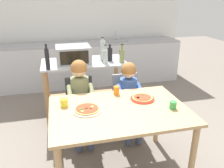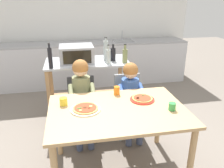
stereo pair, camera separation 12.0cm
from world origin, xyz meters
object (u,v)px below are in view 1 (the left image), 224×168
object	(u,v)px
bottle_clear_vinegar	(47,59)
kitchen_island_cart	(85,81)
bottle_brown_beer	(106,56)
drinking_cup_green	(173,105)
drinking_cup_yellow	(64,103)
pizza_plate_white	(87,109)
dining_table	(119,118)
dining_chair_right	(126,100)
child_in_blue_striped_shirt	(130,92)
bottle_squat_spirits	(122,55)
dining_chair_left	(80,104)
toaster_oven	(73,54)
bottle_slim_sauce	(103,50)
drinking_cup_orange	(116,90)
bottle_dark_olive_oil	(110,54)
child_in_olive_shirt	(81,93)
pizza_plate_red_rimmed	(142,98)

from	to	relation	value
bottle_clear_vinegar	kitchen_island_cart	bearing A→B (deg)	27.92
bottle_brown_beer	drinking_cup_green	distance (m)	1.25
bottle_clear_vinegar	drinking_cup_yellow	world-z (taller)	bottle_clear_vinegar
kitchen_island_cart	pizza_plate_white	size ratio (longest dim) A/B	3.98
dining_table	dining_chair_right	distance (m)	0.80
bottle_brown_beer	child_in_blue_striped_shirt	bearing A→B (deg)	-64.86
kitchen_island_cart	bottle_clear_vinegar	bearing A→B (deg)	-152.08
dining_table	dining_chair_right	bearing A→B (deg)	67.21
bottle_squat_spirits	dining_chair_left	world-z (taller)	bottle_squat_spirits
bottle_squat_spirits	bottle_clear_vinegar	world-z (taller)	bottle_clear_vinegar
toaster_oven	drinking_cup_green	xyz separation A→B (m)	(0.84, -1.33, -0.24)
pizza_plate_white	dining_chair_right	bearing A→B (deg)	47.67
child_in_blue_striped_shirt	kitchen_island_cart	bearing A→B (deg)	128.13
dining_chair_right	bottle_slim_sauce	bearing A→B (deg)	113.22
dining_chair_right	drinking_cup_orange	xyz separation A→B (m)	(-0.24, -0.37, 0.32)
pizza_plate_white	drinking_cup_yellow	distance (m)	0.26
bottle_brown_beer	bottle_clear_vinegar	bearing A→B (deg)	-173.92
dining_chair_right	drinking_cup_yellow	bearing A→B (deg)	-147.49
bottle_clear_vinegar	pizza_plate_white	xyz separation A→B (m)	(0.36, -0.92, -0.29)
dining_chair_right	drinking_cup_yellow	distance (m)	1.02
dining_chair_left	dining_chair_right	xyz separation A→B (m)	(0.61, -0.02, 0.00)
dining_table	child_in_blue_striped_shirt	distance (m)	0.67
bottle_slim_sauce	bottle_dark_olive_oil	bearing A→B (deg)	-26.34
bottle_squat_spirits	child_in_blue_striped_shirt	bearing A→B (deg)	-92.77
bottle_slim_sauce	child_in_olive_shirt	size ratio (longest dim) A/B	0.31
child_in_olive_shirt	pizza_plate_white	bearing A→B (deg)	-90.01
kitchen_island_cart	bottle_brown_beer	world-z (taller)	bottle_brown_beer
bottle_squat_spirits	kitchen_island_cart	bearing A→B (deg)	160.55
kitchen_island_cart	pizza_plate_red_rimmed	size ratio (longest dim) A/B	4.54
child_in_olive_shirt	drinking_cup_green	xyz separation A→B (m)	(0.83, -0.73, 0.10)
kitchen_island_cart	toaster_oven	size ratio (longest dim) A/B	2.53
dining_chair_left	drinking_cup_green	distance (m)	1.23
toaster_oven	bottle_squat_spirits	xyz separation A→B (m)	(0.65, -0.18, -0.01)
bottle_clear_vinegar	bottle_dark_olive_oil	bearing A→B (deg)	13.66
kitchen_island_cart	bottle_slim_sauce	xyz separation A→B (m)	(0.27, -0.00, 0.44)
dining_chair_left	drinking_cup_green	xyz separation A→B (m)	(0.83, -0.85, 0.31)
toaster_oven	dining_table	bearing A→B (deg)	-74.79
kitchen_island_cart	child_in_blue_striped_shirt	world-z (taller)	child_in_blue_striped_shirt
bottle_brown_beer	dining_table	bearing A→B (deg)	-94.99
toaster_oven	bottle_dark_olive_oil	distance (m)	0.51
bottle_clear_vinegar	dining_chair_right	bearing A→B (deg)	-14.11
bottle_clear_vinegar	dining_chair_left	size ratio (longest dim) A/B	0.40
kitchen_island_cart	pizza_plate_red_rimmed	xyz separation A→B (m)	(0.49, -1.06, 0.15)
bottle_brown_beer	drinking_cup_orange	size ratio (longest dim) A/B	2.73
dining_chair_left	drinking_cup_orange	world-z (taller)	drinking_cup_orange
drinking_cup_yellow	bottle_dark_olive_oil	bearing A→B (deg)	54.21
bottle_brown_beer	drinking_cup_orange	xyz separation A→B (m)	(-0.03, -0.69, -0.21)
pizza_plate_white	drinking_cup_green	distance (m)	0.84
toaster_oven	dining_chair_right	xyz separation A→B (m)	(0.63, -0.50, -0.54)
dining_table	bottle_clear_vinegar	bearing A→B (deg)	124.94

